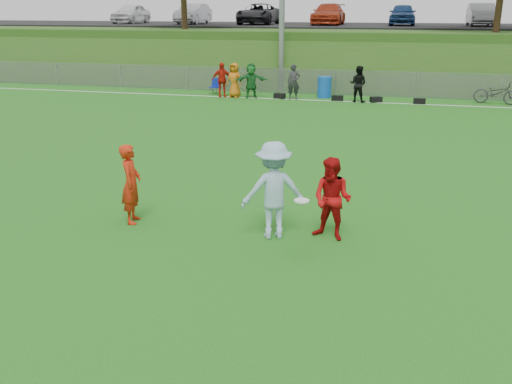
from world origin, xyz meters
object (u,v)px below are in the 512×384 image
(player_red_left, at_px, (131,184))
(bicycle, at_px, (496,93))
(player_red_center, at_px, (332,199))
(frisbee, at_px, (302,201))
(recycling_bin, at_px, (324,87))
(player_blue, at_px, (273,190))

(player_red_left, height_order, bicycle, player_red_left)
(bicycle, bearing_deg, player_red_center, 175.70)
(player_red_left, xyz_separation_m, player_red_center, (4.15, 0.11, -0.02))
(player_red_left, xyz_separation_m, frisbee, (3.83, -1.54, 0.47))
(player_red_left, bearing_deg, recycling_bin, -18.32)
(recycling_bin, relative_size, bicycle, 0.52)
(player_red_center, distance_m, frisbee, 1.75)
(player_blue, xyz_separation_m, bicycle, (6.55, 18.28, -0.44))
(frisbee, height_order, recycling_bin, frisbee)
(recycling_bin, bearing_deg, frisbee, -83.50)
(player_red_center, xyz_separation_m, bicycle, (5.44, 18.10, -0.29))
(player_red_center, relative_size, frisbee, 6.42)
(frisbee, xyz_separation_m, recycling_bin, (-2.25, 19.75, -0.79))
(frisbee, distance_m, bicycle, 20.58)
(player_red_left, relative_size, bicycle, 0.85)
(bicycle, bearing_deg, recycling_bin, 102.41)
(player_red_left, distance_m, frisbee, 4.16)
(player_red_left, distance_m, player_blue, 3.04)
(player_blue, distance_m, recycling_bin, 18.35)
(player_blue, xyz_separation_m, frisbee, (0.80, -1.46, 0.35))
(player_red_center, relative_size, bicycle, 0.82)
(player_blue, relative_size, recycling_bin, 1.87)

